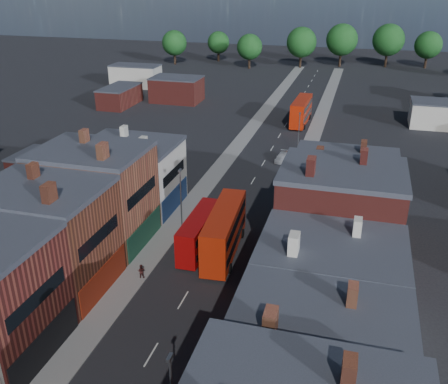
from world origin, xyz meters
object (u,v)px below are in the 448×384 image
Objects in this scene: ped_1 at (141,271)px; bus_1 at (224,231)px; bus_0 at (199,232)px; bus_2 at (301,111)px; car_2 at (217,221)px; car_3 at (282,157)px; ped_3 at (251,277)px.

bus_1 is at bearing -144.34° from ped_1.
bus_2 is at bearing 85.24° from bus_0.
ped_1 is (-8.45, -63.05, -1.97)m from bus_2.
bus_2 is at bearing 93.03° from car_2.
bus_2 is at bearing -108.24° from ped_1.
ped_1 reaches higher than car_3.
bus_0 is 2.39× the size of car_2.
bus_2 is at bearing -2.23° from ped_3.
bus_1 is 2.98× the size of car_2.
bus_2 is 61.38m from ped_3.
bus_0 is 55.85m from bus_2.
bus_1 reaches higher than ped_1.
ped_3 is at bearing -80.82° from car_3.
ped_3 is at bearing -51.52° from car_2.
car_2 is at bearing 109.22° from bus_1.
ped_1 is at bearing -97.47° from car_3.
ped_3 is (11.49, 1.77, 0.12)m from ped_1.
ped_1 reaches higher than car_2.
bus_2 is 23.59m from car_3.
ped_1 is at bearing -119.26° from bus_0.
bus_2 is 2.90× the size of car_2.
car_3 reaches higher than car_2.
ped_1 is at bearing 93.70° from ped_3.
ped_3 reaches higher than car_3.
bus_0 is 2.21× the size of car_3.
bus_0 is 5.65× the size of ped_3.
ped_3 is at bearing -85.67° from bus_2.
bus_1 is 10.44m from ped_1.
bus_1 is 55.66m from bus_2.
car_2 is 13.92m from ped_3.
car_3 is (4.37, 32.20, -1.70)m from bus_0.
car_2 is (-2.70, 6.33, -2.32)m from bus_1.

